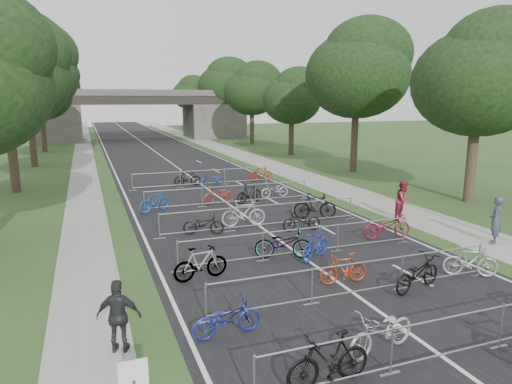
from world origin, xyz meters
The scene contains 48 objects.
road centered at (0.00, 50.00, 0.01)m, with size 11.00×140.00×0.01m, color black.
sidewalk_right centered at (8.00, 50.00, 0.01)m, with size 3.00×140.00×0.01m, color gray.
sidewalk_left centered at (-7.50, 50.00, 0.01)m, with size 2.00×140.00×0.01m, color gray.
lane_markings centered at (0.00, 50.00, 0.00)m, with size 0.12×140.00×0.00m, color silver.
overpass_bridge centered at (0.00, 65.00, 3.53)m, with size 31.00×8.00×7.05m.
tree_right_0 centered at (13.11, 15.93, 6.92)m, with size 7.17×7.17×10.93m.
tree_left_1 centered at (-11.39, 27.93, 7.30)m, with size 7.56×7.56×11.53m.
tree_right_1 centered at (13.11, 27.93, 7.90)m, with size 8.18×8.18×12.47m.
tree_left_2 centered at (-11.39, 39.93, 8.12)m, with size 8.40×8.40×12.81m.
tree_right_2 centered at (13.11, 39.93, 5.95)m, with size 6.16×6.16×9.39m.
tree_left_3 centered at (-11.39, 51.93, 6.49)m, with size 6.72×6.72×10.25m.
tree_right_3 centered at (13.11, 51.93, 6.92)m, with size 7.17×7.17×10.93m.
tree_left_4 centered at (-11.39, 63.93, 7.30)m, with size 7.56×7.56×11.53m.
tree_right_4 centered at (13.11, 63.93, 7.90)m, with size 8.18×8.18×12.47m.
tree_left_5 centered at (-11.39, 75.93, 8.12)m, with size 8.40×8.40×12.81m.
tree_right_5 centered at (13.11, 75.93, 5.95)m, with size 6.16×6.16×9.39m.
tree_left_6 centered at (-11.39, 87.93, 6.49)m, with size 6.72×6.72×10.25m.
tree_right_6 centered at (13.11, 87.93, 6.92)m, with size 7.17×7.17×10.93m.
barrier_row_1 centered at (0.00, 3.60, 0.55)m, with size 9.70×0.08×1.10m.
barrier_row_2 centered at (0.00, 7.20, 0.55)m, with size 9.70×0.08×1.10m.
barrier_row_3 centered at (0.00, 11.00, 0.55)m, with size 9.70×0.08×1.10m.
barrier_row_4 centered at (0.00, 15.00, 0.55)m, with size 9.70×0.08×1.10m.
barrier_row_5 centered at (0.00, 20.00, 0.55)m, with size 9.70×0.08×1.10m.
barrier_row_6 centered at (0.00, 26.00, 0.55)m, with size 9.70×0.08×1.10m.
bike_4 centered at (-2.95, 3.74, 0.57)m, with size 0.54×1.90×1.14m, color black.
bike_5 centered at (-1.20, 4.38, 0.53)m, with size 0.70×2.01×1.05m, color #ADACB4.
bike_8 centered at (-4.30, 6.36, 0.46)m, with size 0.62×1.77×0.93m, color navy.
bike_9 centered at (0.10, 8.19, 0.49)m, with size 0.46×1.64×0.99m, color #9F3217.
bike_10 centered at (1.92, 6.96, 0.54)m, with size 0.71×2.04×1.07m, color black.
bike_11 centered at (4.30, 7.25, 0.52)m, with size 0.49×1.74×1.04m, color #A19FA6.
bike_12 centered at (-4.04, 10.08, 0.55)m, with size 0.52×1.83×1.10m, color #979A9F.
bike_13 centered at (-0.72, 11.02, 0.55)m, with size 0.73×2.10×1.10m, color #979A9F.
bike_14 centered at (0.32, 10.48, 0.53)m, with size 0.50×1.76×1.06m, color navy.
bike_15 centered at (4.30, 11.70, 0.54)m, with size 0.72×2.07×1.09m, color maroon.
bike_16 centered at (-2.72, 14.98, 0.46)m, with size 0.61×1.75×0.92m, color black.
bike_17 centered at (-0.70, 15.53, 0.62)m, with size 0.58×2.06×1.24m, color #9F9DA4.
bike_18 centered at (1.48, 13.97, 0.46)m, with size 0.62×1.77×0.93m, color black.
bike_19 centered at (3.04, 15.72, 0.63)m, with size 0.59×2.10×1.26m, color black.
bike_20 centered at (-4.11, 19.70, 0.56)m, with size 0.53×1.86×1.12m, color #1A4890.
bike_21 centered at (-0.42, 20.48, 0.51)m, with size 0.68×1.94×1.02m, color #9D2C16.
bike_22 centered at (1.16, 19.96, 0.55)m, with size 0.52×1.82×1.10m, color black.
bike_23 centered at (3.09, 20.86, 0.46)m, with size 0.61×1.75×0.92m, color #B2B3BA.
bike_25 centered at (-0.98, 26.30, 0.53)m, with size 0.50×1.78×1.07m, color black.
bike_26 centered at (0.50, 25.46, 0.47)m, with size 0.62×1.79×0.94m, color navy.
bike_27 centered at (4.30, 26.32, 0.54)m, with size 0.51×1.81×1.09m, color #A02717.
pedestrian_a centered at (7.94, 9.63, 0.96)m, with size 0.70×0.46×1.92m, color #34394E.
pedestrian_b centered at (6.91, 14.02, 0.95)m, with size 0.92×0.72×1.90m, color maroon.
pedestrian_c centered at (-6.80, 6.56, 0.87)m, with size 1.02×0.42×1.73m, color #252527.
Camera 1 is at (-7.24, -3.54, 5.72)m, focal length 32.00 mm.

